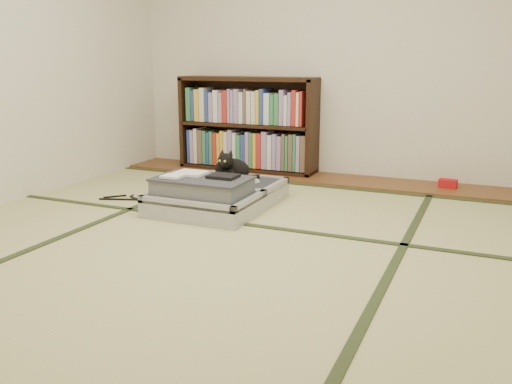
% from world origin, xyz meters
% --- Properties ---
extents(floor, '(4.50, 4.50, 0.00)m').
position_xyz_m(floor, '(0.00, 0.00, 0.00)').
color(floor, '#BBB87D').
rests_on(floor, ground).
extents(wood_strip, '(4.00, 0.50, 0.02)m').
position_xyz_m(wood_strip, '(0.00, 2.00, 0.01)').
color(wood_strip, brown).
rests_on(wood_strip, ground).
extents(red_item, '(0.16, 0.10, 0.07)m').
position_xyz_m(red_item, '(1.11, 2.03, 0.06)').
color(red_item, red).
rests_on(red_item, wood_strip).
extents(tatami_borders, '(4.00, 4.50, 0.01)m').
position_xyz_m(tatami_borders, '(0.00, 0.49, 0.00)').
color(tatami_borders, '#2D381E').
rests_on(tatami_borders, ground).
extents(bookcase, '(1.38, 0.32, 0.92)m').
position_xyz_m(bookcase, '(-0.80, 2.07, 0.45)').
color(bookcase, black).
rests_on(bookcase, wood_strip).
extents(suitcase, '(0.76, 1.01, 0.30)m').
position_xyz_m(suitcase, '(-0.43, 0.70, 0.11)').
color(suitcase, '#B5B5BA').
rests_on(suitcase, floor).
extents(cat, '(0.34, 0.34, 0.27)m').
position_xyz_m(cat, '(-0.45, 0.99, 0.25)').
color(cat, black).
rests_on(cat, suitcase).
extents(cable_coil, '(0.11, 0.11, 0.03)m').
position_xyz_m(cable_coil, '(-0.27, 1.03, 0.16)').
color(cable_coil, white).
rests_on(cable_coil, suitcase).
extents(hanger, '(0.38, 0.23, 0.01)m').
position_xyz_m(hanger, '(-1.23, 0.64, 0.01)').
color(hanger, black).
rests_on(hanger, floor).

